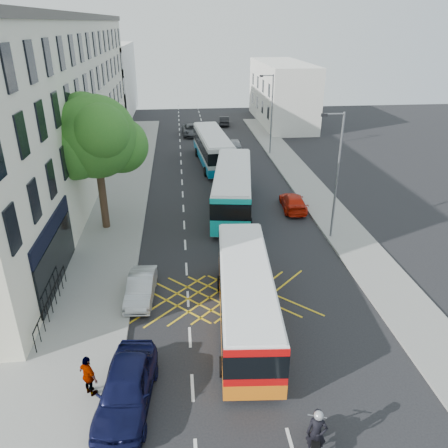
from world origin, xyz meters
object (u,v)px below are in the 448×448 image
object	(u,v)px
bus_near	(246,296)
parked_car_blue	(126,388)
distant_car_grey	(192,130)
red_hatchback	(293,202)
bus_mid	(233,188)
lamp_near	(336,171)
lamp_far	(271,111)
distant_car_silver	(234,144)
pedestrian_far	(89,376)
bus_far	(213,148)
distant_car_dark	(224,121)
parked_car_silver	(141,288)
street_tree	(95,138)
motorbike	(316,435)

from	to	relation	value
bus_near	parked_car_blue	world-z (taller)	bus_near
distant_car_grey	parked_car_blue	bearing A→B (deg)	-98.16
red_hatchback	bus_mid	bearing A→B (deg)	-3.14
lamp_near	lamp_far	distance (m)	20.00
red_hatchback	parked_car_blue	bearing A→B (deg)	62.73
distant_car_silver	pedestrian_far	world-z (taller)	pedestrian_far
red_hatchback	distant_car_grey	size ratio (longest dim) A/B	0.87
bus_far	distant_car_dark	size ratio (longest dim) A/B	3.05
pedestrian_far	bus_mid	bearing A→B (deg)	-68.25
lamp_far	parked_car_silver	size ratio (longest dim) A/B	2.16
distant_car_grey	distant_car_dark	distance (m)	7.16
lamp_far	distant_car_dark	world-z (taller)	lamp_far
lamp_far	red_hatchback	bearing A→B (deg)	-94.44
bus_far	lamp_near	bearing A→B (deg)	-74.24
bus_near	distant_car_dark	xyz separation A→B (m)	(3.52, 43.11, -0.89)
bus_near	bus_far	distance (m)	25.32
bus_far	parked_car_blue	distance (m)	30.19
parked_car_silver	distant_car_dark	size ratio (longest dim) A/B	1.01
red_hatchback	distant_car_grey	world-z (taller)	distant_car_grey
parked_car_silver	street_tree	bearing A→B (deg)	112.80
red_hatchback	pedestrian_far	distance (m)	20.85
red_hatchback	parked_car_silver	bearing A→B (deg)	49.12
bus_mid	motorbike	bearing A→B (deg)	-81.11
bus_near	street_tree	bearing A→B (deg)	129.92
street_tree	bus_near	bearing A→B (deg)	-54.56
bus_near	distant_car_silver	bearing A→B (deg)	88.23
parked_car_silver	parked_car_blue	bearing A→B (deg)	-86.56
lamp_far	motorbike	size ratio (longest dim) A/B	3.72
motorbike	parked_car_silver	bearing A→B (deg)	141.12
bus_near	pedestrian_far	distance (m)	7.51
lamp_far	bus_near	bearing A→B (deg)	-103.49
street_tree	pedestrian_far	world-z (taller)	street_tree
parked_car_silver	red_hatchback	bearing A→B (deg)	49.00
bus_near	motorbike	xyz separation A→B (m)	(1.21, -7.13, -0.57)
bus_far	pedestrian_far	xyz separation A→B (m)	(-6.96, -29.16, -0.61)
bus_near	red_hatchback	size ratio (longest dim) A/B	2.50
motorbike	parked_car_silver	xyz separation A→B (m)	(-6.19, 9.66, -0.32)
street_tree	bus_mid	xyz separation A→B (m)	(9.03, 2.58, -4.63)
bus_mid	bus_far	size ratio (longest dim) A/B	1.03
lamp_near	pedestrian_far	bearing A→B (deg)	-137.62
bus_mid	distant_car_dark	world-z (taller)	bus_mid
bus_far	parked_car_blue	bearing A→B (deg)	-104.86
distant_car_dark	lamp_near	bearing A→B (deg)	100.42
red_hatchback	distant_car_silver	size ratio (longest dim) A/B	1.15
lamp_near	distant_car_grey	xyz separation A→B (m)	(-7.90, 29.48, -3.96)
parked_car_silver	bus_mid	bearing A→B (deg)	65.40
parked_car_silver	pedestrian_far	bearing A→B (deg)	-98.93
parked_car_silver	pedestrian_far	xyz separation A→B (m)	(-1.45, -6.39, 0.40)
bus_near	bus_mid	xyz separation A→B (m)	(1.08, 13.74, 0.17)
street_tree	bus_mid	bearing A→B (deg)	15.94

